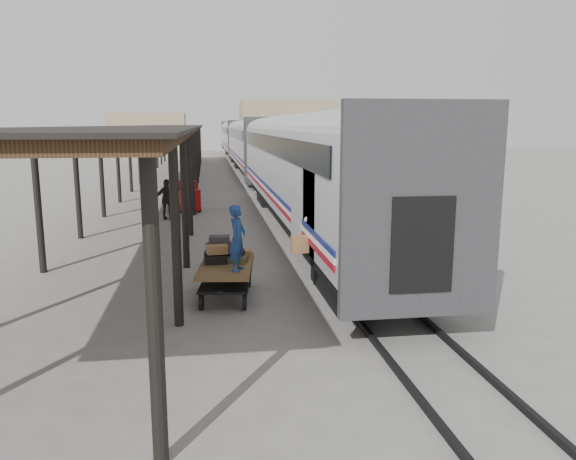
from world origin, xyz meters
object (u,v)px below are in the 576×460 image
Objects in this scene: luggage_tug at (188,197)px; porter at (237,238)px; baggage_cart at (226,272)px; pedestrian at (167,199)px.

porter is at bearing -93.40° from luggage_tug.
luggage_tug is at bearing 102.87° from baggage_cart.
luggage_tug is 0.98× the size of pedestrian.
porter reaches higher than baggage_cart.
baggage_cart is at bearing 45.04° from porter.
baggage_cart is 1.42× the size of luggage_tug.
luggage_tug is (-1.36, 14.56, 0.02)m from baggage_cart.
porter is 12.94m from pedestrian.
pedestrian is at bearing -117.85° from luggage_tug.
porter is (1.61, -15.21, 0.96)m from luggage_tug.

